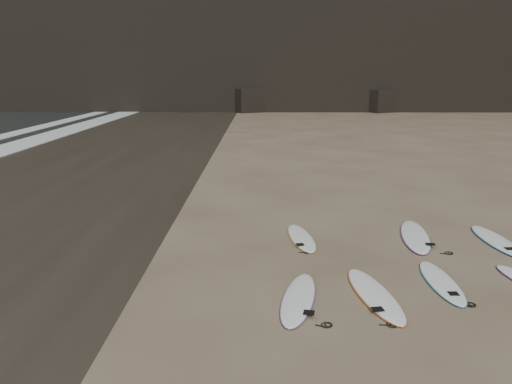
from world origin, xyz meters
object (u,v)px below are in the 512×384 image
surfboard_6 (415,236)px  surfboard_2 (441,282)px  surfboard_1 (375,294)px  surfboard_5 (301,237)px  surfboard_0 (298,298)px  surfboard_7 (496,240)px

surfboard_6 → surfboard_2: bearing=-86.5°
surfboard_2 → surfboard_6: surfboard_6 is taller
surfboard_1 → surfboard_5: size_ratio=1.12×
surfboard_2 → surfboard_5: bearing=133.9°
surfboard_0 → surfboard_6: bearing=59.9°
surfboard_7 → surfboard_5: bearing=176.4°
surfboard_7 → surfboard_2: bearing=-133.1°
surfboard_0 → surfboard_1: size_ratio=0.93×
surfboard_0 → surfboard_1: (1.45, 0.18, 0.00)m
surfboard_0 → surfboard_2: size_ratio=1.05×
surfboard_1 → surfboard_5: 3.50m
surfboard_0 → surfboard_7: surfboard_7 is taller
surfboard_1 → surfboard_0: bearing=178.5°
surfboard_5 → surfboard_7: size_ratio=0.89×
surfboard_0 → surfboard_5: (0.33, 3.49, -0.00)m
surfboard_2 → surfboard_5: size_ratio=1.00×
surfboard_7 → surfboard_0: bearing=-148.8°
surfboard_2 → surfboard_5: 3.75m
surfboard_1 → surfboard_5: (-1.11, 3.32, -0.00)m
surfboard_1 → surfboard_7: size_ratio=1.00×
surfboard_1 → surfboard_6: (1.81, 3.45, 0.00)m
surfboard_1 → surfboard_6: size_ratio=0.92×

